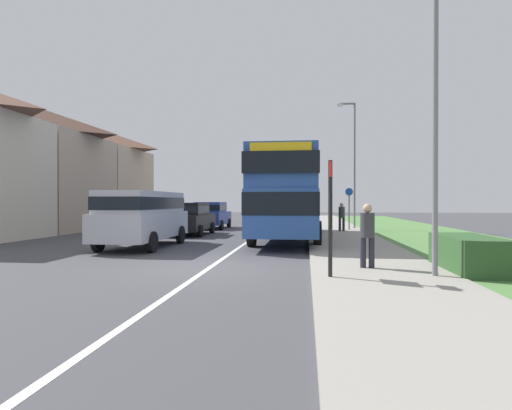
{
  "coord_description": "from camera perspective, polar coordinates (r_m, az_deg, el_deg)",
  "views": [
    {
      "loc": [
        2.48,
        -10.84,
        1.71
      ],
      "look_at": [
        0.67,
        4.66,
        1.6
      ],
      "focal_mm": 29.92,
      "sensor_mm": 36.0,
      "label": 1
    }
  ],
  "objects": [
    {
      "name": "double_decker_bus",
      "position": [
        19.34,
        4.26,
        1.69
      ],
      "size": [
        2.8,
        11.26,
        3.7
      ],
      "color": "#284C93",
      "rests_on": "ground_plane"
    },
    {
      "name": "lane_marking_centre",
      "position": [
        19.08,
        -0.82,
        -4.73
      ],
      "size": [
        0.14,
        60.0,
        0.01
      ],
      "primitive_type": "cube",
      "color": "silver",
      "rests_on": "ground_plane"
    },
    {
      "name": "street_lamp_near",
      "position": [
        10.25,
        22.27,
        14.26
      ],
      "size": [
        1.14,
        0.2,
        7.25
      ],
      "color": "slate",
      "rests_on": "ground_plane"
    },
    {
      "name": "roadside_hedge",
      "position": [
        11.3,
        26.54,
        -6.04
      ],
      "size": [
        1.1,
        2.61,
        0.9
      ],
      "primitive_type": "cube",
      "color": "#2D5128",
      "rests_on": "ground_plane"
    },
    {
      "name": "pavement_near_side",
      "position": [
        17.0,
        12.5,
        -5.17
      ],
      "size": [
        3.2,
        68.0,
        0.12
      ],
      "primitive_type": "cube",
      "color": "gray",
      "rests_on": "ground_plane"
    },
    {
      "name": "cycle_route_sign",
      "position": [
        25.13,
        12.34,
        -0.25
      ],
      "size": [
        0.44,
        0.08,
        2.52
      ],
      "color": "slate",
      "rests_on": "ground_plane"
    },
    {
      "name": "grass_verge_seaward",
      "position": [
        17.96,
        26.33,
        -4.97
      ],
      "size": [
        6.0,
        68.0,
        0.08
      ],
      "primitive_type": "cube",
      "color": "#517F42",
      "rests_on": "ground_plane"
    },
    {
      "name": "parked_car_black",
      "position": [
        22.24,
        -8.84,
        -1.64
      ],
      "size": [
        1.91,
        4.3,
        1.67
      ],
      "color": "black",
      "rests_on": "ground_plane"
    },
    {
      "name": "street_lamp_mid",
      "position": [
        26.91,
        12.83,
        6.23
      ],
      "size": [
        1.14,
        0.2,
        7.78
      ],
      "color": "slate",
      "rests_on": "ground_plane"
    },
    {
      "name": "parked_car_blue",
      "position": [
        27.5,
        -6.01,
        -1.22
      ],
      "size": [
        2.0,
        4.24,
        1.7
      ],
      "color": "navy",
      "rests_on": "ground_plane"
    },
    {
      "name": "ground_plane",
      "position": [
        11.25,
        -6.21,
        -8.35
      ],
      "size": [
        120.0,
        120.0,
        0.0
      ],
      "primitive_type": "plane",
      "color": "#424247"
    },
    {
      "name": "house_terrace_far_side",
      "position": [
        28.85,
        -27.98,
        4.43
      ],
      "size": [
        7.8,
        20.42,
        7.51
      ],
      "color": "beige",
      "rests_on": "ground_plane"
    },
    {
      "name": "parked_van_silver",
      "position": [
        16.64,
        -14.85,
        -1.17
      ],
      "size": [
        2.11,
        5.3,
        2.1
      ],
      "color": "#B7B7BC",
      "rests_on": "ground_plane"
    },
    {
      "name": "pedestrian_at_stop",
      "position": [
        10.67,
        14.67,
        -3.56
      ],
      "size": [
        0.34,
        0.34,
        1.67
      ],
      "color": "#23232D",
      "rests_on": "ground_plane"
    },
    {
      "name": "bus_stop_sign",
      "position": [
        9.21,
        9.9,
        -0.67
      ],
      "size": [
        0.09,
        0.52,
        2.6
      ],
      "color": "black",
      "rests_on": "ground_plane"
    },
    {
      "name": "pedestrian_walking_away",
      "position": [
        23.73,
        11.39,
        -1.38
      ],
      "size": [
        0.34,
        0.34,
        1.67
      ],
      "color": "#23232D",
      "rests_on": "ground_plane"
    }
  ]
}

